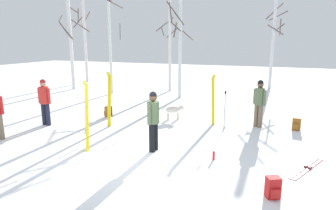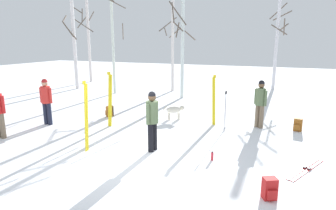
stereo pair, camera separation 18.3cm
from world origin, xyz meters
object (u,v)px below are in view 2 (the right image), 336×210
at_px(dog, 175,110).
at_px(birch_tree_1, 74,44).
at_px(person_3, 260,101).
at_px(birch_tree_4, 182,45).
at_px(birch_tree_2, 113,42).
at_px(birch_tree_0, 88,38).
at_px(water_bottle_0, 212,156).
at_px(backpack_1, 110,111).
at_px(person_1, 152,117).
at_px(ski_pair_lying_0, 306,169).
at_px(ski_poles_0, 225,110).
at_px(backpack_2, 298,125).
at_px(ski_pair_planted_2, 214,100).
at_px(backpack_0, 270,189).
at_px(ski_pair_planted_0, 110,100).
at_px(ski_pair_planted_1, 86,117).
at_px(person_0, 46,99).
at_px(birch_tree_3, 172,45).
at_px(birch_tree_5, 277,41).

bearing_deg(dog, birch_tree_1, 151.89).
bearing_deg(person_3, birch_tree_4, 137.30).
distance_m(birch_tree_2, birch_tree_4, 4.14).
height_order(birch_tree_0, birch_tree_4, birch_tree_0).
bearing_deg(water_bottle_0, birch_tree_4, 115.12).
xyz_separation_m(backpack_1, birch_tree_0, (-7.16, 8.19, 3.07)).
height_order(person_1, ski_pair_lying_0, person_1).
height_order(ski_poles_0, backpack_1, ski_poles_0).
bearing_deg(backpack_2, water_bottle_0, -121.05).
distance_m(ski_poles_0, birch_tree_1, 12.11).
xyz_separation_m(water_bottle_0, birch_tree_1, (-10.91, 7.90, 2.76)).
bearing_deg(ski_pair_planted_2, backpack_0, -64.16).
distance_m(person_1, birch_tree_1, 12.25).
xyz_separation_m(ski_pair_planted_2, backpack_1, (-4.24, -0.46, -0.71)).
xyz_separation_m(ski_pair_planted_0, ski_pair_lying_0, (6.41, -1.26, -0.98)).
relative_size(ski_pair_planted_1, backpack_2, 4.56).
height_order(ski_pair_lying_0, backpack_0, backpack_0).
relative_size(backpack_2, birch_tree_4, 0.08).
bearing_deg(water_bottle_0, ski_poles_0, 94.46).
height_order(dog, backpack_0, dog).
bearing_deg(birch_tree_2, person_0, -79.44).
relative_size(person_3, birch_tree_3, 0.31).
relative_size(person_3, ski_pair_planted_0, 0.86).
relative_size(water_bottle_0, birch_tree_0, 0.04).
height_order(ski_pair_lying_0, backpack_1, backpack_1).
height_order(ski_pair_planted_0, backpack_2, ski_pair_planted_0).
distance_m(birch_tree_4, birch_tree_5, 6.85).
bearing_deg(water_bottle_0, person_3, 76.09).
height_order(birch_tree_3, birch_tree_4, birch_tree_3).
bearing_deg(birch_tree_0, backpack_2, -27.24).
relative_size(backpack_2, birch_tree_5, 0.08).
height_order(ski_pair_planted_1, water_bottle_0, ski_pair_planted_1).
bearing_deg(ski_pair_planted_0, person_3, 20.85).
height_order(water_bottle_0, birch_tree_2, birch_tree_2).
distance_m(ski_poles_0, birch_tree_4, 6.29).
distance_m(ski_pair_planted_2, backpack_2, 3.01).
height_order(backpack_2, birch_tree_3, birch_tree_3).
bearing_deg(backpack_0, person_0, 163.80).
bearing_deg(dog, water_bottle_0, -55.09).
distance_m(ski_pair_planted_2, birch_tree_0, 13.97).
distance_m(ski_pair_planted_0, birch_tree_3, 8.14).
distance_m(person_0, person_3, 7.78).
bearing_deg(person_3, ski_pair_lying_0, -66.29).
distance_m(person_0, birch_tree_4, 7.51).
relative_size(birch_tree_1, birch_tree_4, 1.04).
xyz_separation_m(ski_poles_0, backpack_0, (1.70, -4.07, -0.53)).
bearing_deg(birch_tree_0, backpack_0, -42.18).
distance_m(person_0, ski_pair_planted_0, 2.42).
xyz_separation_m(backpack_1, birch_tree_4, (1.43, 4.81, 2.64)).
distance_m(birch_tree_0, birch_tree_2, 5.71).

